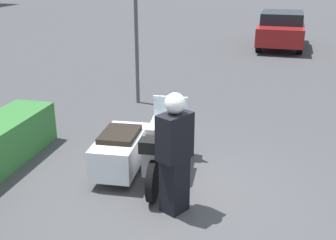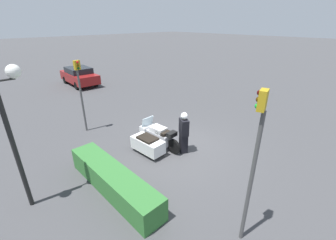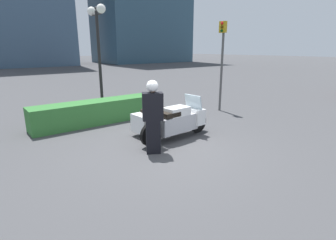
% 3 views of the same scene
% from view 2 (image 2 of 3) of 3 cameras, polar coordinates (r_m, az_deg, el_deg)
% --- Properties ---
extents(ground_plane, '(160.00, 160.00, 0.00)m').
position_cam_2_polar(ground_plane, '(9.41, 2.50, -7.44)').
color(ground_plane, '#424244').
extents(police_motorcycle, '(2.35, 1.34, 1.14)m').
position_cam_2_polar(police_motorcycle, '(9.24, -4.27, -4.86)').
color(police_motorcycle, black).
rests_on(police_motorcycle, ground).
extents(officer_rider, '(0.55, 0.48, 1.72)m').
position_cam_2_polar(officer_rider, '(8.82, 4.02, -3.01)').
color(officer_rider, black).
rests_on(officer_rider, ground).
extents(hedge_bush_curbside, '(4.08, 0.81, 0.74)m').
position_cam_2_polar(hedge_bush_curbside, '(7.38, -13.75, -14.66)').
color(hedge_bush_curbside, '#337033').
rests_on(hedge_bush_curbside, ground).
extents(twin_lamp_post, '(0.34, 1.22, 3.97)m').
position_cam_2_polar(twin_lamp_post, '(6.63, -36.72, 2.78)').
color(twin_lamp_post, black).
rests_on(twin_lamp_post, ground).
extents(traffic_light_near, '(0.22, 0.28, 3.35)m').
position_cam_2_polar(traffic_light_near, '(10.88, -21.44, 7.96)').
color(traffic_light_near, '#4C4C4C').
rests_on(traffic_light_near, ground).
extents(traffic_light_far, '(0.22, 0.29, 3.75)m').
position_cam_2_polar(traffic_light_far, '(4.94, 21.18, -7.65)').
color(traffic_light_far, '#4C4C4C').
rests_on(traffic_light_far, ground).
extents(parked_car_background, '(4.18, 1.93, 1.44)m').
position_cam_2_polar(parked_car_background, '(20.18, -21.59, 10.43)').
color(parked_car_background, maroon).
rests_on(parked_car_background, ground).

